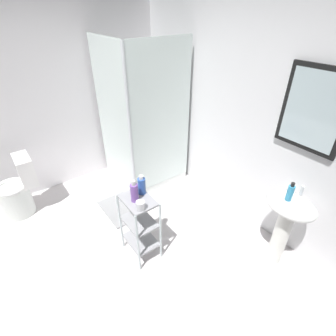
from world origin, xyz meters
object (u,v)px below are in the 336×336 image
at_px(storage_cart, 140,222).
at_px(hand_soap_bottle, 290,192).
at_px(toilet, 18,192).
at_px(bath_mat, 121,209).
at_px(pedestal_sink, 286,219).
at_px(conditioner_bottle_purple, 134,192).
at_px(rinse_cup, 141,206).
at_px(shower_stall, 143,152).
at_px(shampoo_bottle_blue, 142,186).

relative_size(storage_cart, hand_soap_bottle, 3.97).
height_order(toilet, hand_soap_bottle, hand_soap_bottle).
height_order(toilet, bath_mat, toilet).
relative_size(pedestal_sink, bath_mat, 1.35).
xyz_separation_m(toilet, conditioner_bottle_purple, (1.47, 0.87, 0.52)).
relative_size(toilet, hand_soap_bottle, 4.08).
bearing_deg(rinse_cup, toilet, -152.06).
bearing_deg(pedestal_sink, hand_soap_bottle, -134.74).
xyz_separation_m(shower_stall, hand_soap_bottle, (2.05, 0.30, 0.43)).
relative_size(toilet, shampoo_bottle_blue, 3.74).
height_order(pedestal_sink, storage_cart, pedestal_sink).
xyz_separation_m(storage_cart, bath_mat, (-0.75, 0.13, -0.43)).
bearing_deg(shower_stall, shampoo_bottle_blue, -31.00).
relative_size(storage_cart, shampoo_bottle_blue, 3.64).
height_order(storage_cart, conditioner_bottle_purple, conditioner_bottle_purple).
bearing_deg(shower_stall, hand_soap_bottle, 8.20).
bearing_deg(shampoo_bottle_blue, bath_mat, 176.60).
bearing_deg(bath_mat, rinse_cup, -11.03).
xyz_separation_m(storage_cart, conditioner_bottle_purple, (-0.00, -0.03, 0.40)).
bearing_deg(pedestal_sink, storage_cart, -130.06).
height_order(pedestal_sink, hand_soap_bottle, hand_soap_bottle).
relative_size(storage_cart, rinse_cup, 8.68).
height_order(pedestal_sink, shampoo_bottle_blue, shampoo_bottle_blue).
distance_m(toilet, rinse_cup, 1.87).
distance_m(hand_soap_bottle, bath_mat, 2.07).
bearing_deg(shower_stall, pedestal_sink, 8.91).
bearing_deg(toilet, storage_cart, 31.41).
distance_m(rinse_cup, bath_mat, 1.19).
xyz_separation_m(toilet, storage_cart, (1.47, 0.90, 0.12)).
xyz_separation_m(pedestal_sink, rinse_cup, (-0.77, -1.13, 0.20)).
bearing_deg(bath_mat, conditioner_bottle_purple, -11.61).
bearing_deg(bath_mat, shower_stall, 124.01).
xyz_separation_m(shower_stall, shampoo_bottle_blue, (1.12, -0.67, 0.37)).
xyz_separation_m(shampoo_bottle_blue, rinse_cup, (0.19, -0.13, -0.05)).
bearing_deg(toilet, shower_stall, 79.87).
bearing_deg(bath_mat, shampoo_bottle_blue, -3.40).
height_order(shower_stall, storage_cart, shower_stall).
relative_size(storage_cart, bath_mat, 1.23).
xyz_separation_m(pedestal_sink, hand_soap_bottle, (-0.03, -0.03, 0.31)).
bearing_deg(shampoo_bottle_blue, pedestal_sink, 45.89).
height_order(pedestal_sink, rinse_cup, rinse_cup).
relative_size(shampoo_bottle_blue, conditioner_bottle_purple, 0.90).
relative_size(shower_stall, storage_cart, 2.70).
height_order(storage_cart, rinse_cup, rinse_cup).
height_order(rinse_cup, bath_mat, rinse_cup).
xyz_separation_m(storage_cart, rinse_cup, (0.13, -0.05, 0.35)).
xyz_separation_m(pedestal_sink, bath_mat, (-1.66, -0.96, -0.57)).
relative_size(pedestal_sink, storage_cart, 1.09).
bearing_deg(rinse_cup, bath_mat, 168.97).
distance_m(pedestal_sink, hand_soap_bottle, 0.31).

